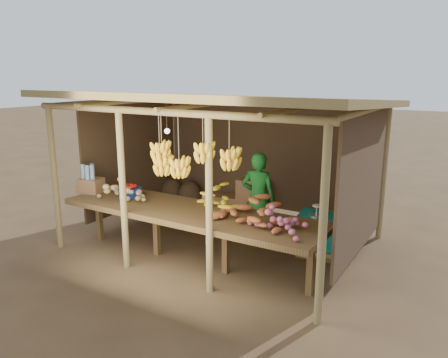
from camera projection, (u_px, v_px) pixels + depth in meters
The scene contains 13 objects.
ground at pixel (224, 242), 7.07m from camera, with size 60.00×60.00×0.00m, color brown.
stall_structure at pixel (228, 123), 6.63m from camera, with size 4.70×3.50×2.43m.
counter at pixel (189, 214), 6.11m from camera, with size 3.90×1.05×0.80m.
potato_heap at pixel (125, 189), 6.51m from camera, with size 0.86×0.51×0.36m, color tan, non-canonical shape.
sweet_potato_heap at pixel (253, 208), 5.60m from camera, with size 0.97×0.58×0.36m, color #9F5129, non-canonical shape.
onion_heap at pixel (276, 217), 5.22m from camera, with size 0.83×0.50×0.36m, color #B7596F, non-canonical shape.
banana_pile at pixel (219, 195), 6.20m from camera, with size 0.65×0.39×0.35m, color yellow, non-canonical shape.
tomato_basin at pixel (130, 191), 6.77m from camera, with size 0.36×0.36×0.19m.
bottle_box at pixel (90, 182), 6.97m from camera, with size 0.42×0.36×0.46m.
vendor at pixel (258, 199), 6.85m from camera, with size 0.54×0.36×1.49m, color #176922.
tarp_crate at pixel (321, 234), 6.50m from camera, with size 0.73×0.65×0.80m.
carton_stack at pixel (243, 201), 8.13m from camera, with size 1.06×0.45×0.77m.
burlap_sacks at pixel (181, 193), 8.88m from camera, with size 0.95×0.50×0.67m.
Camera 1 is at (3.43, -5.68, 2.65)m, focal length 35.00 mm.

